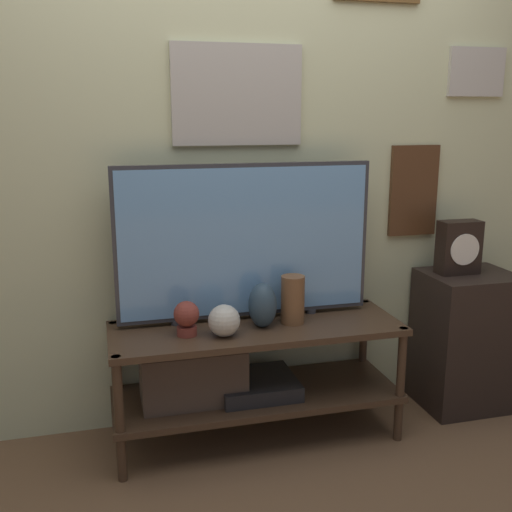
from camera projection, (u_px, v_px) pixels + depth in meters
ground_plane at (273, 467)px, 2.58m from camera, size 12.00×12.00×0.00m
wall_back at (242, 142)px, 2.79m from camera, size 6.40×0.08×2.70m
media_console at (233, 370)px, 2.73m from camera, size 1.32×0.47×0.55m
television at (245, 241)px, 2.71m from camera, size 1.18×0.05×0.72m
vase_tall_ceramic at (293, 300)px, 2.72m from camera, size 0.11×0.11×0.22m
vase_round_glass at (224, 321)px, 2.56m from camera, size 0.14×0.14×0.14m
vase_urn_stoneware at (263, 305)px, 2.67m from camera, size 0.13×0.14×0.20m
decorative_bust at (187, 317)px, 2.57m from camera, size 0.11×0.11×0.15m
side_table at (465, 340)px, 3.08m from camera, size 0.45×0.38×0.70m
mantel_clock at (459, 247)px, 2.97m from camera, size 0.21×0.11×0.27m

